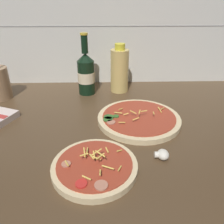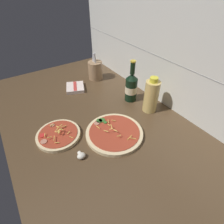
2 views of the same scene
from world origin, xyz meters
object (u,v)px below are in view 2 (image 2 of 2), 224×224
pizza_far (114,133)px  oil_bottle (151,96)px  mushroom_left (81,156)px  beer_bottle (131,87)px  utensil_crock (95,70)px  dish_towel (75,88)px  pizza_near (58,135)px

pizza_far → oil_bottle: size_ratio=1.35×
mushroom_left → pizza_far: bearing=100.2°
pizza_far → beer_bottle: (-20.27, 26.66, 8.48)cm
pizza_far → utensil_crock: bearing=159.1°
utensil_crock → mushroom_left: bearing=-34.6°
utensil_crock → dish_towel: (6.01, -20.21, -5.73)cm
pizza_near → oil_bottle: bearing=80.0°
beer_bottle → oil_bottle: (15.04, 2.59, 0.45)cm
pizza_far → utensil_crock: size_ratio=1.41×
utensil_crock → dish_towel: utensil_crock is taller
beer_bottle → dish_towel: (-32.10, -24.54, -8.34)cm
oil_bottle → mushroom_left: 51.31cm
beer_bottle → dish_towel: size_ratio=1.54×
beer_bottle → oil_bottle: size_ratio=1.22×
pizza_near → mushroom_left: pizza_near is taller
pizza_far → mushroom_left: (3.69, -20.53, 0.26)cm
pizza_far → dish_towel: bearing=177.7°
pizza_far → pizza_near: bearing=-121.0°
beer_bottle → utensil_crock: size_ratio=1.28×
mushroom_left → utensil_crock: bearing=145.4°
beer_bottle → oil_bottle: 15.27cm
oil_bottle → utensil_crock: size_ratio=1.05×
pizza_far → beer_bottle: 34.55cm
pizza_near → oil_bottle: oil_bottle is taller
mushroom_left → dish_towel: size_ratio=0.23×
mushroom_left → beer_bottle: bearing=116.9°
pizza_near → dish_towel: size_ratio=1.28×
beer_bottle → utensil_crock: (-38.11, -4.33, -2.61)cm
pizza_near → beer_bottle: (-5.63, 51.06, 8.49)cm
utensil_crock → oil_bottle: bearing=7.4°
mushroom_left → oil_bottle: bearing=100.1°
mushroom_left → utensil_crock: 75.63cm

